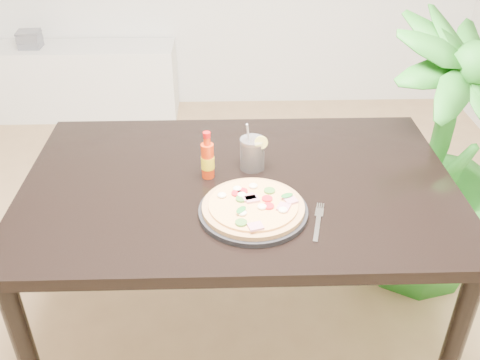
{
  "coord_description": "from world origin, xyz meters",
  "views": [
    {
      "loc": [
        0.25,
        -1.49,
        1.69
      ],
      "look_at": [
        0.29,
        -0.15,
        0.83
      ],
      "focal_mm": 40.0,
      "sensor_mm": 36.0,
      "label": 1
    }
  ],
  "objects_px": {
    "plate": "(253,211)",
    "pizza": "(253,206)",
    "cola_cup": "(252,154)",
    "hot_sauce_bottle": "(208,160)",
    "dining_table": "(239,202)",
    "fork": "(318,221)",
    "houseplant": "(435,160)",
    "media_console": "(76,81)"
  },
  "relations": [
    {
      "from": "cola_cup",
      "to": "media_console",
      "type": "distance_m",
      "value": 2.38
    },
    {
      "from": "plate",
      "to": "pizza",
      "type": "xyz_separation_m",
      "value": [
        0.0,
        0.0,
        0.02
      ]
    },
    {
      "from": "cola_cup",
      "to": "fork",
      "type": "height_order",
      "value": "cola_cup"
    },
    {
      "from": "pizza",
      "to": "cola_cup",
      "type": "bearing_deg",
      "value": 87.94
    },
    {
      "from": "hot_sauce_bottle",
      "to": "houseplant",
      "type": "bearing_deg",
      "value": 22.37
    },
    {
      "from": "hot_sauce_bottle",
      "to": "dining_table",
      "type": "bearing_deg",
      "value": -16.12
    },
    {
      "from": "dining_table",
      "to": "media_console",
      "type": "distance_m",
      "value": 2.4
    },
    {
      "from": "houseplant",
      "to": "dining_table",
      "type": "bearing_deg",
      "value": -153.56
    },
    {
      "from": "pizza",
      "to": "cola_cup",
      "type": "distance_m",
      "value": 0.26
    },
    {
      "from": "pizza",
      "to": "cola_cup",
      "type": "height_order",
      "value": "cola_cup"
    },
    {
      "from": "dining_table",
      "to": "houseplant",
      "type": "height_order",
      "value": "houseplant"
    },
    {
      "from": "dining_table",
      "to": "plate",
      "type": "xyz_separation_m",
      "value": [
        0.04,
        -0.18,
        0.09
      ]
    },
    {
      "from": "plate",
      "to": "cola_cup",
      "type": "relative_size",
      "value": 1.87
    },
    {
      "from": "hot_sauce_bottle",
      "to": "fork",
      "type": "distance_m",
      "value": 0.42
    },
    {
      "from": "media_console",
      "to": "cola_cup",
      "type": "bearing_deg",
      "value": -60.61
    },
    {
      "from": "pizza",
      "to": "houseplant",
      "type": "height_order",
      "value": "houseplant"
    },
    {
      "from": "dining_table",
      "to": "media_console",
      "type": "xyz_separation_m",
      "value": [
        -1.09,
        2.1,
        -0.42
      ]
    },
    {
      "from": "pizza",
      "to": "houseplant",
      "type": "bearing_deg",
      "value": 36.96
    },
    {
      "from": "dining_table",
      "to": "plate",
      "type": "relative_size",
      "value": 4.32
    },
    {
      "from": "cola_cup",
      "to": "fork",
      "type": "xyz_separation_m",
      "value": [
        0.18,
        -0.31,
        -0.05
      ]
    },
    {
      "from": "hot_sauce_bottle",
      "to": "media_console",
      "type": "xyz_separation_m",
      "value": [
        -0.99,
        2.07,
        -0.56
      ]
    },
    {
      "from": "dining_table",
      "to": "media_console",
      "type": "bearing_deg",
      "value": 117.42
    },
    {
      "from": "media_console",
      "to": "plate",
      "type": "bearing_deg",
      "value": -63.71
    },
    {
      "from": "houseplant",
      "to": "fork",
      "type": "bearing_deg",
      "value": -133.19
    },
    {
      "from": "fork",
      "to": "houseplant",
      "type": "height_order",
      "value": "houseplant"
    },
    {
      "from": "hot_sauce_bottle",
      "to": "media_console",
      "type": "relative_size",
      "value": 0.12
    },
    {
      "from": "pizza",
      "to": "houseplant",
      "type": "distance_m",
      "value": 1.0
    },
    {
      "from": "cola_cup",
      "to": "pizza",
      "type": "bearing_deg",
      "value": -92.06
    },
    {
      "from": "dining_table",
      "to": "fork",
      "type": "relative_size",
      "value": 7.49
    },
    {
      "from": "cola_cup",
      "to": "houseplant",
      "type": "xyz_separation_m",
      "value": [
        0.77,
        0.32,
        -0.23
      ]
    },
    {
      "from": "plate",
      "to": "fork",
      "type": "relative_size",
      "value": 1.74
    },
    {
      "from": "cola_cup",
      "to": "media_console",
      "type": "xyz_separation_m",
      "value": [
        -1.14,
        2.02,
        -0.55
      ]
    },
    {
      "from": "dining_table",
      "to": "fork",
      "type": "height_order",
      "value": "fork"
    },
    {
      "from": "pizza",
      "to": "hot_sauce_bottle",
      "type": "height_order",
      "value": "hot_sauce_bottle"
    },
    {
      "from": "media_console",
      "to": "dining_table",
      "type": "bearing_deg",
      "value": -62.58
    },
    {
      "from": "hot_sauce_bottle",
      "to": "plate",
      "type": "bearing_deg",
      "value": -56.74
    },
    {
      "from": "plate",
      "to": "pizza",
      "type": "bearing_deg",
      "value": 39.82
    },
    {
      "from": "plate",
      "to": "hot_sauce_bottle",
      "type": "relative_size",
      "value": 1.98
    },
    {
      "from": "houseplant",
      "to": "media_console",
      "type": "bearing_deg",
      "value": 138.37
    },
    {
      "from": "plate",
      "to": "media_console",
      "type": "height_order",
      "value": "plate"
    },
    {
      "from": "dining_table",
      "to": "fork",
      "type": "xyz_separation_m",
      "value": [
        0.22,
        -0.23,
        0.09
      ]
    },
    {
      "from": "plate",
      "to": "cola_cup",
      "type": "xyz_separation_m",
      "value": [
        0.01,
        0.26,
        0.04
      ]
    }
  ]
}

